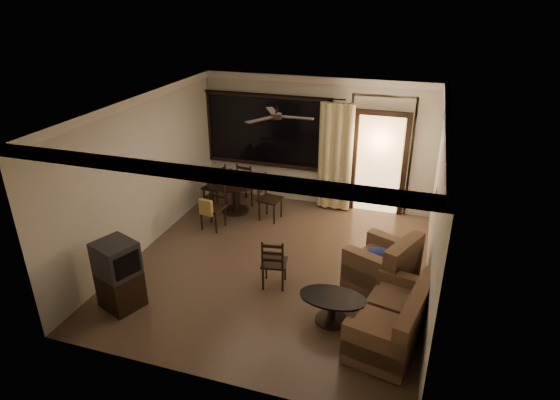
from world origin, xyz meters
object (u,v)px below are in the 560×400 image
(dining_chair_south, at_px, (213,214))
(armchair, at_px, (385,267))
(sofa, at_px, (394,321))
(dining_chair_north, at_px, (249,191))
(coffee_table, at_px, (332,305))
(dining_chair_west, at_px, (215,194))
(side_chair, at_px, (274,271))
(tv_cabinet, at_px, (119,275))
(dining_table, at_px, (235,187))
(dining_chair_east, at_px, (270,206))

(dining_chair_south, height_order, armchair, same)
(sofa, bearing_deg, dining_chair_north, 146.04)
(coffee_table, bearing_deg, dining_chair_west, 136.67)
(dining_chair_west, xyz_separation_m, side_chair, (2.18, -2.48, -0.02))
(dining_chair_south, xyz_separation_m, tv_cabinet, (-0.25, -2.71, 0.24))
(dining_chair_north, distance_m, coffee_table, 4.36)
(dining_chair_south, xyz_separation_m, side_chair, (1.79, -1.52, -0.04))
(armchair, bearing_deg, dining_chair_north, 167.14)
(dining_table, distance_m, armchair, 3.86)
(sofa, bearing_deg, dining_chair_south, 160.77)
(armchair, height_order, side_chair, armchair)
(tv_cabinet, xyz_separation_m, sofa, (4.00, 0.44, -0.22))
(dining_chair_south, relative_size, coffee_table, 0.98)
(dining_chair_north, height_order, armchair, same)
(dining_table, xyz_separation_m, dining_chair_north, (0.11, 0.51, -0.29))
(dining_table, xyz_separation_m, armchair, (3.36, -1.89, -0.19))
(dining_chair_north, relative_size, coffee_table, 0.98)
(dining_table, relative_size, side_chair, 1.31)
(tv_cabinet, bearing_deg, dining_chair_east, 92.04)
(tv_cabinet, height_order, armchair, tv_cabinet)
(dining_chair_east, relative_size, dining_chair_north, 1.00)
(dining_chair_west, distance_m, dining_chair_north, 0.74)
(dining_chair_west, height_order, armchair, same)
(dining_chair_west, height_order, sofa, dining_chair_west)
(dining_chair_east, xyz_separation_m, tv_cabinet, (-1.20, -3.45, 0.26))
(dining_chair_south, bearing_deg, dining_chair_west, 120.36)
(armchair, xyz_separation_m, coffee_table, (-0.62, -1.07, -0.10))
(sofa, height_order, armchair, armchair)
(armchair, bearing_deg, dining_chair_south, -173.02)
(dining_chair_west, bearing_deg, dining_table, 85.40)
(dining_chair_east, relative_size, dining_chair_south, 1.00)
(side_chair, bearing_deg, coffee_table, 141.48)
(dining_table, distance_m, side_chair, 2.91)
(side_chair, bearing_deg, dining_chair_west, -58.30)
(tv_cabinet, distance_m, side_chair, 2.38)
(dining_chair_south, relative_size, side_chair, 1.07)
(dining_chair_west, bearing_deg, dining_chair_south, 30.36)
(dining_chair_east, height_order, tv_cabinet, tv_cabinet)
(dining_table, height_order, sofa, dining_table)
(dining_chair_south, height_order, coffee_table, dining_chair_south)
(coffee_table, bearing_deg, tv_cabinet, -169.01)
(armchair, bearing_deg, coffee_table, -96.38)
(dining_chair_south, bearing_deg, coffee_table, -28.31)
(dining_chair_south, relative_size, tv_cabinet, 0.88)
(dining_chair_south, bearing_deg, side_chair, -32.23)
(dining_chair_east, xyz_separation_m, side_chair, (0.84, -2.25, -0.02))
(side_chair, bearing_deg, dining_chair_south, -49.94)
(armchair, relative_size, side_chair, 1.37)
(armchair, bearing_deg, tv_cabinet, -132.19)
(dining_chair_east, xyz_separation_m, coffee_table, (1.92, -2.84, -0.00))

